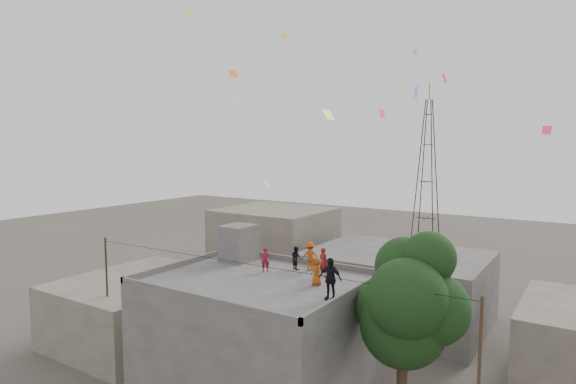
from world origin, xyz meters
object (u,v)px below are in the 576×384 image
object	(u,v)px
stair_head_box	(239,243)
transmission_tower	(427,174)
person_dark_adult	(330,279)
tree	(409,303)
person_red_adult	(324,262)

from	to	relation	value
stair_head_box	transmission_tower	world-z (taller)	transmission_tower
person_dark_adult	stair_head_box	bearing A→B (deg)	155.63
tree	transmission_tower	world-z (taller)	transmission_tower
tree	person_red_adult	world-z (taller)	tree
transmission_tower	person_red_adult	bearing A→B (deg)	-80.29
stair_head_box	person_red_adult	world-z (taller)	stair_head_box
tree	person_red_adult	bearing A→B (deg)	161.43
stair_head_box	tree	bearing A→B (deg)	-10.74
stair_head_box	person_dark_adult	bearing A→B (deg)	-23.55
stair_head_box	person_red_adult	size ratio (longest dim) A/B	1.37
tree	person_dark_adult	xyz separation A→B (m)	(-2.97, -1.31, 0.90)
tree	transmission_tower	xyz separation A→B (m)	(-11.37, 39.40, 2.97)
person_red_adult	person_dark_adult	bearing A→B (deg)	138.27
stair_head_box	transmission_tower	bearing A→B (deg)	91.23
stair_head_box	transmission_tower	size ratio (longest dim) A/B	0.10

